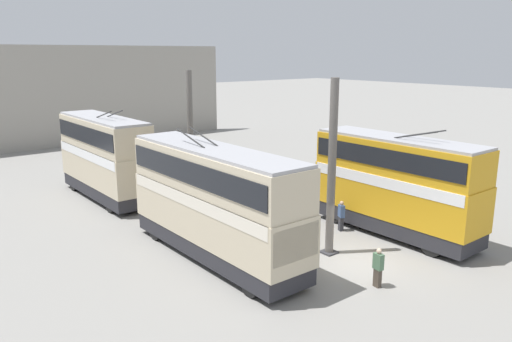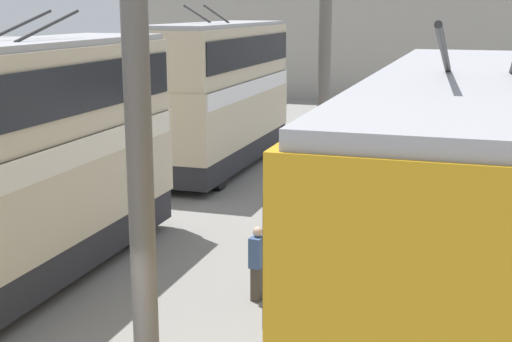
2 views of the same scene
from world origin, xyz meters
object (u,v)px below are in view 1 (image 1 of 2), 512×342
bus_right_near (215,197)px  bus_right_mid (105,153)px  person_aisle_foreground (378,267)px  person_aisle_midway (279,213)px  person_by_right_row (306,255)px  person_by_left_row (341,215)px  bus_left_far (396,180)px  oil_drum (259,195)px

bus_right_near → bus_right_mid: 12.51m
person_aisle_foreground → person_aisle_midway: size_ratio=1.06×
person_aisle_foreground → person_by_right_row: person_by_right_row is taller
bus_right_mid → person_by_left_row: bearing=-152.1°
person_aisle_midway → person_by_right_row: bearing=66.4°
person_by_right_row → bus_right_mid: bearing=-50.7°
bus_left_far → person_by_right_row: 7.39m
person_aisle_midway → bus_left_far: bearing=138.9°
bus_left_far → person_aisle_midway: bus_left_far is taller
person_aisle_midway → person_aisle_foreground: bearing=85.5°
oil_drum → bus_right_near: bearing=128.4°
oil_drum → person_aisle_foreground: bearing=163.1°
bus_left_far → bus_right_near: 9.56m
bus_left_far → person_by_left_row: bus_left_far is taller
bus_left_far → person_aisle_foreground: bus_left_far is taller
bus_right_mid → person_by_left_row: (-13.68, -7.25, -2.15)m
person_by_left_row → person_by_right_row: (-2.77, 5.30, 0.03)m
bus_left_far → oil_drum: bearing=11.8°
bus_right_near → person_aisle_foreground: 7.67m
bus_left_far → person_aisle_foreground: size_ratio=5.51×
bus_right_mid → person_by_right_row: bus_right_mid is taller
bus_right_near → person_aisle_foreground: size_ratio=6.54×
bus_left_far → bus_right_near: size_ratio=0.84×
person_aisle_foreground → person_by_right_row: 2.99m
person_by_left_row → person_by_right_row: bearing=53.5°
bus_left_far → oil_drum: size_ratio=10.63×
bus_right_mid → person_aisle_midway: 12.50m
bus_left_far → person_aisle_foreground: 6.80m
bus_right_mid → person_aisle_foreground: (-19.04, -3.45, -2.15)m
bus_right_near → bus_left_far: bearing=-109.5°
person_aisle_foreground → person_aisle_midway: person_aisle_foreground is taller
bus_right_near → person_aisle_foreground: (-6.52, -3.45, -2.08)m
person_aisle_foreground → bus_right_near: bearing=-53.4°
person_by_left_row → oil_drum: bearing=-63.3°
bus_right_near → person_aisle_midway: bus_right_near is taller
person_aisle_midway → person_by_left_row: (-2.42, -2.29, 0.05)m
bus_left_far → bus_right_near: (3.19, 9.02, 0.03)m
person_aisle_foreground → oil_drum: bearing=-98.2°
bus_left_far → person_by_right_row: bus_left_far is taller
person_aisle_midway → oil_drum: size_ratio=1.82×
bus_right_near → oil_drum: size_ratio=12.62×
bus_right_mid → person_by_right_row: size_ratio=5.46×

